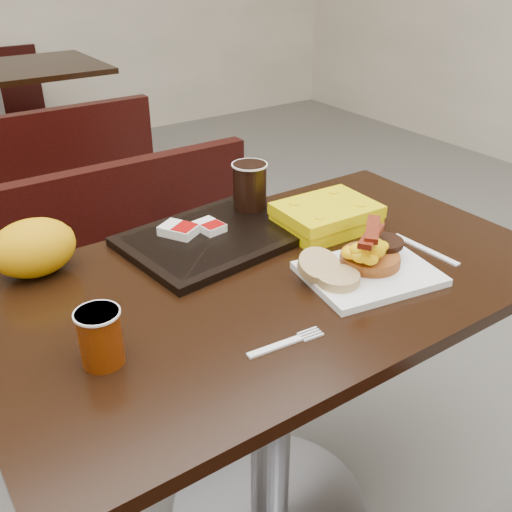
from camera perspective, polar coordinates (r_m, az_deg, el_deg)
table_near at (r=1.45m, az=1.48°, el=-14.68°), size 1.20×0.70×0.75m
bench_near_n at (r=1.96m, az=-10.62°, el=-3.06°), size 1.00×0.46×0.72m
table_far at (r=3.65m, az=-23.59°, el=10.45°), size 1.20×0.70×0.75m
bench_far_s at (r=3.00m, az=-20.44°, el=7.11°), size 1.00×0.46×0.72m
platter at (r=1.24m, az=10.96°, el=-1.70°), size 0.29×0.25×0.02m
pancake_stack at (r=1.25m, az=11.06°, el=-0.17°), size 0.14×0.14×0.03m
sausage_patty at (r=1.28m, az=12.39°, el=1.30°), size 0.08×0.08×0.01m
scrambled_eggs at (r=1.21m, az=11.38°, el=0.54°), size 0.11×0.10×0.05m
bacon_strips at (r=1.20m, az=11.21°, el=2.09°), size 0.16×0.14×0.01m
muffin_bottom at (r=1.18m, az=7.99°, el=-2.16°), size 0.10×0.10×0.02m
muffin_top at (r=1.19m, az=6.12°, el=-0.93°), size 0.10×0.10×0.05m
coffee_cup_near at (r=0.99m, az=-14.91°, el=-7.68°), size 0.07×0.07×0.10m
fork at (r=1.02m, az=1.86°, el=-8.83°), size 0.15×0.04×0.00m
knife at (r=1.38m, az=16.16°, el=0.64°), size 0.02×0.18×0.00m
condiment_ketchup at (r=1.25m, az=-4.68°, el=-0.96°), size 0.04×0.03×0.01m
tray at (r=1.36m, az=-3.80°, el=1.90°), size 0.45×0.34×0.02m
hashbrown_sleeve_left at (r=1.36m, az=-7.53°, el=2.54°), size 0.09×0.10×0.02m
hashbrown_sleeve_right at (r=1.37m, az=-4.55°, el=2.89°), size 0.06×0.08×0.02m
coffee_cup_far at (r=1.47m, az=-0.62°, el=6.86°), size 0.11×0.11×0.11m
clamshell at (r=1.42m, az=6.87°, el=3.85°), size 0.23×0.18×0.06m
paper_bag at (r=1.29m, az=-20.86°, el=0.76°), size 0.19×0.15×0.12m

